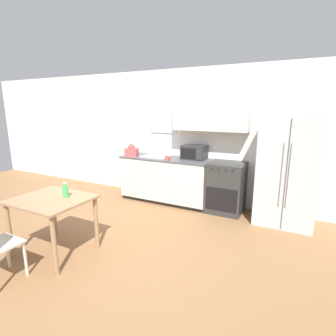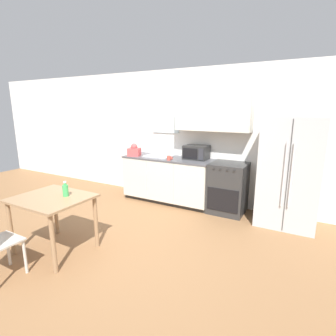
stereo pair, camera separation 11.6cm
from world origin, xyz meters
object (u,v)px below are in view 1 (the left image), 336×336
at_px(refrigerator, 287,171).
at_px(drink_bottle, 65,191).
at_px(microwave, 194,152).
at_px(dining_table, 52,207).
at_px(coffee_mug, 167,158).
at_px(oven_range, 226,187).

height_order(refrigerator, drink_bottle, refrigerator).
distance_m(microwave, dining_table, 2.81).
bearing_deg(coffee_mug, drink_bottle, -100.67).
xyz_separation_m(oven_range, drink_bottle, (-1.52, -2.38, 0.39)).
bearing_deg(dining_table, coffee_mug, 76.53).
xyz_separation_m(microwave, coffee_mug, (-0.42, -0.35, -0.09)).
height_order(oven_range, refrigerator, refrigerator).
relative_size(oven_range, refrigerator, 0.52).
xyz_separation_m(oven_range, coffee_mug, (-1.12, -0.24, 0.51)).
bearing_deg(coffee_mug, oven_range, 12.33).
distance_m(coffee_mug, dining_table, 2.35).
height_order(dining_table, drink_bottle, drink_bottle).
bearing_deg(dining_table, refrigerator, 42.62).
height_order(oven_range, drink_bottle, drink_bottle).
distance_m(microwave, drink_bottle, 2.63).
bearing_deg(microwave, refrigerator, -5.07).
height_order(microwave, coffee_mug, microwave).
bearing_deg(refrigerator, oven_range, 177.63).
xyz_separation_m(refrigerator, dining_table, (-2.67, -2.46, -0.25)).
bearing_deg(microwave, drink_bottle, -108.19).
xyz_separation_m(coffee_mug, drink_bottle, (-0.40, -2.14, -0.12)).
xyz_separation_m(microwave, dining_table, (-0.96, -2.61, -0.42)).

